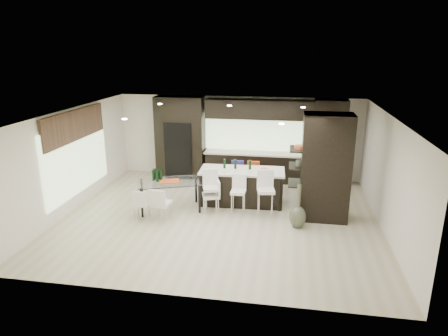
% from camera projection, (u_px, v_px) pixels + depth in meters
% --- Properties ---
extents(ground, '(8.00, 8.00, 0.00)m').
position_uv_depth(ground, '(220.00, 217.00, 10.36)').
color(ground, '#C3B795').
rests_on(ground, ground).
extents(back_wall, '(8.00, 0.02, 2.70)m').
position_uv_depth(back_wall, '(238.00, 137.00, 13.27)').
color(back_wall, white).
rests_on(back_wall, ground).
extents(left_wall, '(0.02, 7.00, 2.70)m').
position_uv_depth(left_wall, '(72.00, 160.00, 10.60)').
color(left_wall, white).
rests_on(left_wall, ground).
extents(right_wall, '(0.02, 7.00, 2.70)m').
position_uv_depth(right_wall, '(388.00, 175.00, 9.33)').
color(right_wall, white).
rests_on(right_wall, ground).
extents(ceiling, '(8.00, 7.00, 0.02)m').
position_uv_depth(ceiling, '(220.00, 113.00, 9.58)').
color(ceiling, white).
rests_on(ceiling, ground).
extents(window_left, '(0.04, 3.20, 1.90)m').
position_uv_depth(window_left, '(77.00, 158.00, 10.78)').
color(window_left, '#B2D199').
rests_on(window_left, left_wall).
extents(window_back, '(3.40, 0.04, 1.20)m').
position_uv_depth(window_back, '(256.00, 132.00, 13.08)').
color(window_back, '#B2D199').
rests_on(window_back, back_wall).
extents(stone_accent, '(0.08, 3.00, 0.80)m').
position_uv_depth(stone_accent, '(75.00, 125.00, 10.52)').
color(stone_accent, brown).
rests_on(stone_accent, left_wall).
extents(ceiling_spots, '(4.00, 3.00, 0.02)m').
position_uv_depth(ceiling_spots, '(222.00, 113.00, 9.82)').
color(ceiling_spots, white).
rests_on(ceiling_spots, ceiling).
extents(back_cabinetry, '(6.80, 0.68, 2.70)m').
position_uv_depth(back_cabinetry, '(252.00, 140.00, 12.88)').
color(back_cabinetry, black).
rests_on(back_cabinetry, ground).
extents(refrigerator, '(0.90, 0.68, 1.90)m').
position_uv_depth(refrigerator, '(180.00, 149.00, 13.33)').
color(refrigerator, black).
rests_on(refrigerator, ground).
extents(partition_column, '(1.20, 0.80, 2.70)m').
position_uv_depth(partition_column, '(325.00, 168.00, 9.93)').
color(partition_column, black).
rests_on(partition_column, ground).
extents(kitchen_island, '(2.38, 1.11, 0.97)m').
position_uv_depth(kitchen_island, '(242.00, 187.00, 11.16)').
color(kitchen_island, black).
rests_on(kitchen_island, ground).
extents(stool_left, '(0.51, 0.51, 0.93)m').
position_uv_depth(stool_left, '(211.00, 196.00, 10.52)').
color(stool_left, white).
rests_on(stool_left, ground).
extents(stool_mid, '(0.38, 0.38, 0.85)m').
position_uv_depth(stool_mid, '(238.00, 199.00, 10.44)').
color(stool_mid, white).
rests_on(stool_mid, ground).
extents(stool_right, '(0.50, 0.50, 0.97)m').
position_uv_depth(stool_right, '(266.00, 199.00, 10.28)').
color(stool_right, white).
rests_on(stool_right, ground).
extents(bench, '(1.43, 0.62, 0.54)m').
position_uv_depth(bench, '(247.00, 183.00, 12.11)').
color(bench, black).
rests_on(bench, ground).
extents(floor_vase, '(0.47, 0.47, 1.11)m').
position_uv_depth(floor_vase, '(298.00, 206.00, 9.61)').
color(floor_vase, '#49503A').
rests_on(floor_vase, ground).
extents(dining_table, '(1.87, 1.44, 0.79)m').
position_uv_depth(dining_table, '(170.00, 195.00, 10.74)').
color(dining_table, white).
rests_on(dining_table, ground).
extents(chair_near, '(0.52, 0.52, 0.82)m').
position_uv_depth(chair_near, '(161.00, 206.00, 10.01)').
color(chair_near, white).
rests_on(chair_near, ground).
extents(chair_far, '(0.45, 0.45, 0.75)m').
position_uv_depth(chair_far, '(142.00, 205.00, 10.13)').
color(chair_far, white).
rests_on(chair_far, ground).
extents(chair_end, '(0.55, 0.55, 0.80)m').
position_uv_depth(chair_end, '(211.00, 198.00, 10.56)').
color(chair_end, white).
rests_on(chair_end, ground).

